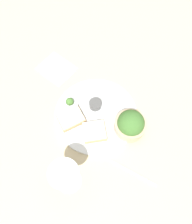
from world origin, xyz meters
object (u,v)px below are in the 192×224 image
Objects in this scene: cheese_toast_near at (71,118)px; fork at (133,173)px; wine_glass at (65,176)px; salad_bowl at (130,124)px; cheese_toast_far at (94,131)px; sauce_ramekin at (95,104)px; napkin at (56,69)px.

fork is (0.02, -0.29, -0.02)m from cheese_toast_near.
wine_glass is 0.97× the size of fork.
wine_glass is (-0.28, 0.02, 0.06)m from salad_bowl.
salad_bowl is 1.03× the size of cheese_toast_far.
wine_glass reaches higher than sauce_ramekin.
cheese_toast_near is 0.99× the size of cheese_toast_far.
wine_glass is at bearing -161.16° from cheese_toast_far.
cheese_toast_near is 0.10m from cheese_toast_far.
sauce_ramekin is at bearing 27.89° from wine_glass.
fork is (-0.08, -0.27, -0.03)m from sauce_ramekin.
napkin is at bearing 62.73° from cheese_toast_near.
cheese_toast_near is at bearing 93.79° from fork.
cheese_toast_near reaches higher than fork.
salad_bowl reaches higher than sauce_ramekin.
wine_glass is at bearing 176.75° from salad_bowl.
salad_bowl is 2.37× the size of sauce_ramekin.
wine_glass is 0.24m from fork.
salad_bowl reaches higher than cheese_toast_near.
fork is (0.17, -0.13, -0.11)m from wine_glass.
wine_glass is 0.47m from napkin.
cheese_toast_far is 0.72× the size of napkin.
wine_glass is (-0.25, -0.13, 0.08)m from sauce_ramekin.
cheese_toast_near is at bearing -117.27° from napkin.
wine_glass is (-0.15, -0.16, 0.09)m from cheese_toast_near.
cheese_toast_far is (-0.10, 0.08, -0.02)m from salad_bowl.
sauce_ramekin is 0.29× the size of wine_glass.
sauce_ramekin is at bearing -12.69° from cheese_toast_near.
sauce_ramekin is 0.43× the size of cheese_toast_far.
wine_glass is at bearing -124.87° from napkin.
napkin is at bearing 92.04° from salad_bowl.
napkin is (0.01, 0.24, -0.03)m from sauce_ramekin.
napkin is 0.91× the size of fork.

